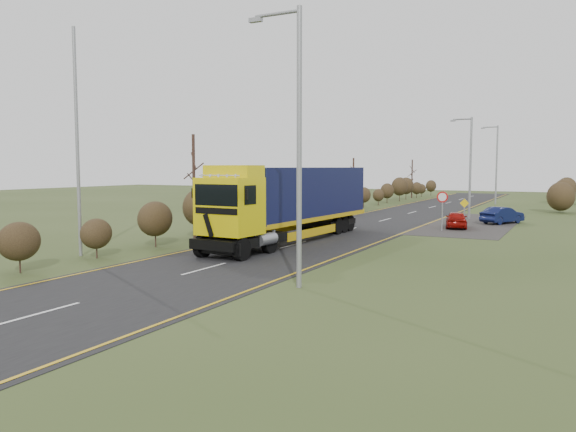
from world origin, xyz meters
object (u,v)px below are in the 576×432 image
(car_blue_sedan, at_px, (502,215))
(streetlight_near, at_px, (296,135))
(car_red_hatchback, at_px, (456,220))
(lorry, at_px, (291,199))
(speed_sign, at_px, (442,203))

(car_blue_sedan, relative_size, streetlight_near, 0.39)
(car_red_hatchback, relative_size, streetlight_near, 0.36)
(car_red_hatchback, xyz_separation_m, car_blue_sedan, (2.40, 4.65, 0.03))
(car_red_hatchback, relative_size, car_blue_sedan, 0.92)
(lorry, xyz_separation_m, speed_sign, (6.40, 9.00, -0.58))
(car_red_hatchback, bearing_deg, streetlight_near, 75.02)
(car_red_hatchback, height_order, streetlight_near, streetlight_near)
(car_red_hatchback, distance_m, speed_sign, 2.61)
(car_red_hatchback, distance_m, car_blue_sedan, 5.24)
(streetlight_near, distance_m, speed_sign, 19.95)
(car_blue_sedan, height_order, speed_sign, speed_sign)
(lorry, bearing_deg, car_blue_sedan, 62.92)
(car_red_hatchback, bearing_deg, car_blue_sedan, -128.97)
(speed_sign, bearing_deg, car_blue_sedan, 67.17)
(speed_sign, bearing_deg, car_red_hatchback, 77.49)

